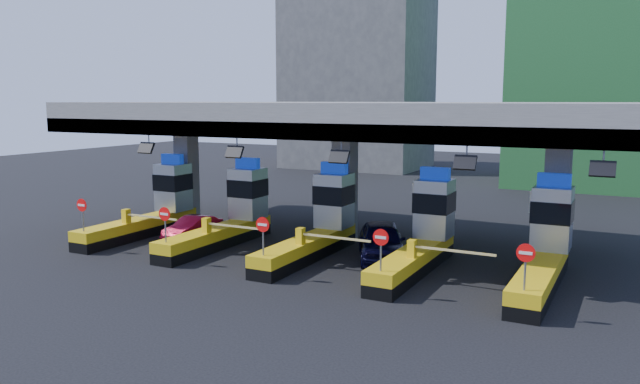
% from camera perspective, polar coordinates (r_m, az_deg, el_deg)
% --- Properties ---
extents(ground, '(120.00, 120.00, 0.00)m').
position_cam_1_polar(ground, '(29.10, -0.27, -5.74)').
color(ground, black).
rests_on(ground, ground).
extents(toll_canopy, '(28.00, 12.09, 7.00)m').
position_cam_1_polar(toll_canopy, '(30.80, 2.22, 6.58)').
color(toll_canopy, slate).
rests_on(toll_canopy, ground).
extents(toll_lane_far_left, '(4.43, 8.00, 4.16)m').
position_cam_1_polar(toll_lane_far_left, '(34.71, -14.85, -1.35)').
color(toll_lane_far_left, black).
rests_on(toll_lane_far_left, ground).
extents(toll_lane_left, '(4.43, 8.00, 4.16)m').
position_cam_1_polar(toll_lane_left, '(31.60, -8.10, -2.09)').
color(toll_lane_left, black).
rests_on(toll_lane_left, ground).
extents(toll_lane_center, '(4.43, 8.00, 4.16)m').
position_cam_1_polar(toll_lane_center, '(29.03, -0.01, -2.94)').
color(toll_lane_center, black).
rests_on(toll_lane_center, ground).
extents(toll_lane_right, '(4.43, 8.00, 4.16)m').
position_cam_1_polar(toll_lane_right, '(27.15, 9.42, -3.86)').
color(toll_lane_right, black).
rests_on(toll_lane_right, ground).
extents(toll_lane_far_right, '(4.43, 8.00, 4.16)m').
position_cam_1_polar(toll_lane_far_right, '(26.10, 19.95, -4.76)').
color(toll_lane_far_right, black).
rests_on(toll_lane_far_right, ground).
extents(bg_building_scaffold, '(18.00, 12.00, 28.00)m').
position_cam_1_polar(bg_building_scaffold, '(57.42, 26.97, 14.42)').
color(bg_building_scaffold, '#1E5926').
rests_on(bg_building_scaffold, ground).
extents(bg_building_concrete, '(14.00, 10.00, 18.00)m').
position_cam_1_polar(bg_building_concrete, '(66.77, 3.46, 10.02)').
color(bg_building_concrete, '#4C4C49').
rests_on(bg_building_concrete, ground).
extents(van, '(3.91, 5.36, 1.69)m').
position_cam_1_polar(van, '(28.19, 5.67, -4.47)').
color(van, black).
rests_on(van, ground).
extents(red_car, '(1.30, 3.59, 1.18)m').
position_cam_1_polar(red_car, '(32.81, -11.57, -3.23)').
color(red_car, '#BA0E30').
rests_on(red_car, ground).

